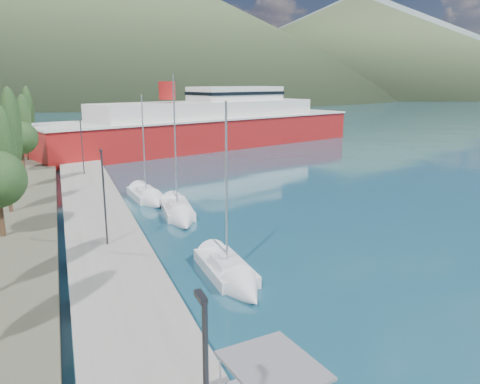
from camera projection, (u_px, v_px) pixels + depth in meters
name	position (u px, v px, depth m)	size (l,w,h in m)	color
ground	(101.00, 122.00, 129.10)	(1400.00, 1400.00, 0.00)	navy
quay	(94.00, 206.00, 40.61)	(5.00, 88.00, 0.80)	gray
hills_far	(171.00, 29.00, 612.29)	(1480.00, 900.00, 180.00)	slate
hills_near	(193.00, 33.00, 381.26)	(1010.00, 520.00, 115.00)	#425232
tree_row	(10.00, 143.00, 41.71)	(3.83, 63.05, 9.95)	#47301E
lamp_posts	(102.00, 190.00, 30.08)	(0.15, 46.73, 6.06)	#2D2D33
sailboat_near	(236.00, 280.00, 25.62)	(2.25, 7.53, 10.82)	silver
sailboat_mid	(180.00, 216.00, 37.84)	(3.11, 8.78, 12.37)	silver
sailboat_far	(150.00, 199.00, 43.19)	(2.99, 7.47, 10.71)	silver
ferry	(210.00, 126.00, 79.39)	(58.80, 30.02, 11.50)	maroon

